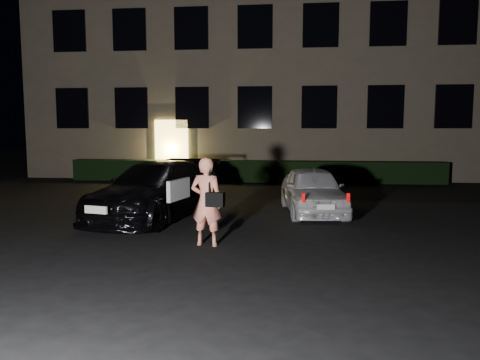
# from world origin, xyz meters

# --- Properties ---
(ground) EXTENTS (80.00, 80.00, 0.00)m
(ground) POSITION_xyz_m (0.00, 0.00, 0.00)
(ground) COLOR black
(ground) RESTS_ON ground
(building) EXTENTS (20.00, 8.11, 12.00)m
(building) POSITION_xyz_m (-0.00, 14.99, 6.00)
(building) COLOR brown
(building) RESTS_ON ground
(hedge) EXTENTS (15.00, 0.70, 0.85)m
(hedge) POSITION_xyz_m (0.00, 10.50, 0.42)
(hedge) COLOR black
(hedge) RESTS_ON ground
(sedan) EXTENTS (2.85, 4.94, 1.35)m
(sedan) POSITION_xyz_m (-1.74, 2.62, 0.67)
(sedan) COLOR black
(sedan) RESTS_ON ground
(hatch) EXTENTS (1.81, 3.61, 1.18)m
(hatch) POSITION_xyz_m (2.05, 3.59, 0.59)
(hatch) COLOR silver
(hatch) RESTS_ON ground
(man) EXTENTS (0.69, 0.48, 1.64)m
(man) POSITION_xyz_m (-0.05, 0.06, 0.82)
(man) COLOR #F98B6F
(man) RESTS_ON ground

